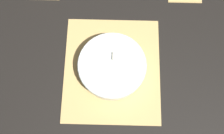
# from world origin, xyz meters

# --- Properties ---
(ground_plane) EXTENTS (6.00, 6.00, 0.00)m
(ground_plane) POSITION_xyz_m (0.00, 0.00, 0.00)
(ground_plane) COLOR black
(bamboo_mat_center) EXTENTS (0.41, 0.36, 0.01)m
(bamboo_mat_center) POSITION_xyz_m (-0.00, 0.00, 0.00)
(bamboo_mat_center) COLOR tan
(bamboo_mat_center) RESTS_ON ground_plane
(fruit_salad_bowl) EXTENTS (0.25, 0.25, 0.07)m
(fruit_salad_bowl) POSITION_xyz_m (-0.00, -0.00, 0.04)
(fruit_salad_bowl) COLOR silver
(fruit_salad_bowl) RESTS_ON bamboo_mat_center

